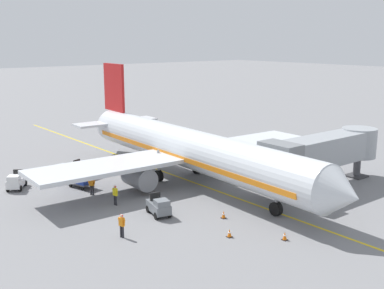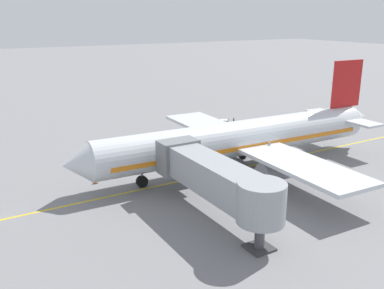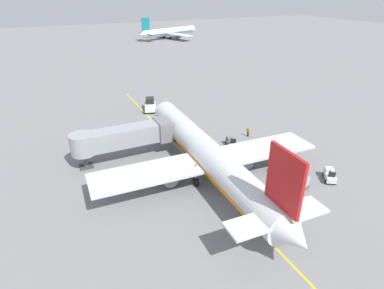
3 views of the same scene
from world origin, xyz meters
TOP-DOWN VIEW (x-y plane):
  - ground_plane at (0.00, 0.00)m, footprint 400.00×400.00m
  - gate_lead_in_line at (0.00, 0.00)m, footprint 0.24×80.00m
  - parked_airliner at (0.17, 0.27)m, footprint 30.17×37.30m
  - jet_bridge at (-8.40, 9.41)m, footprint 14.24×3.50m
  - baggage_tug_lead at (7.61, 6.00)m, footprint 1.77×2.71m
  - baggage_tug_trailing at (7.26, -7.69)m, footprint 2.13×2.77m
  - baggage_tug_spare at (13.92, -7.69)m, footprint 2.42×2.73m
  - baggage_cart_front at (9.09, -4.42)m, footprint 1.82×2.98m
  - baggage_cart_second_in_train at (9.42, -7.12)m, footprint 1.82×2.98m
  - ground_crew_wing_walker at (9.34, -1.80)m, footprint 0.55×0.60m
  - ground_crew_loader at (12.08, 7.97)m, footprint 0.32×0.73m
  - ground_crew_marshaller at (9.09, 1.85)m, footprint 0.29×0.73m
  - safety_cone_nose_left at (6.25, 12.55)m, footprint 0.36×0.36m
  - safety_cone_nose_right at (3.66, 15.28)m, footprint 0.36×0.36m
  - safety_cone_wing_tip at (4.14, 9.63)m, footprint 0.36×0.36m

SIDE VIEW (x-z plane):
  - ground_plane at x=0.00m, z-range 0.00..0.00m
  - gate_lead_in_line at x=0.00m, z-range 0.00..0.01m
  - safety_cone_nose_left at x=6.25m, z-range -0.01..0.58m
  - safety_cone_nose_right at x=3.66m, z-range -0.01..0.58m
  - safety_cone_wing_tip at x=4.14m, z-range -0.01..0.58m
  - baggage_tug_lead at x=7.61m, z-range -0.10..1.52m
  - baggage_tug_trailing at x=7.26m, z-range -0.10..1.52m
  - baggage_tug_spare at x=13.92m, z-range -0.10..1.52m
  - baggage_cart_front at x=9.09m, z-range 0.16..1.74m
  - baggage_cart_second_in_train at x=9.42m, z-range 0.16..1.74m
  - ground_crew_wing_walker at x=9.34m, z-range 0.11..1.80m
  - ground_crew_loader at x=12.08m, z-range 0.11..1.80m
  - ground_crew_marshaller at x=9.09m, z-range 0.11..1.80m
  - parked_airliner at x=0.17m, z-range -2.13..8.50m
  - jet_bridge at x=-8.40m, z-range 0.97..5.95m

